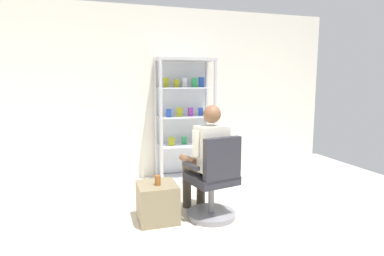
% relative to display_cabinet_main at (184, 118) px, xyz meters
% --- Properties ---
extents(back_wall, '(6.00, 0.10, 2.70)m').
position_rel_display_cabinet_main_xyz_m(back_wall, '(-0.40, 0.24, 0.38)').
color(back_wall, silver).
rests_on(back_wall, ground).
extents(display_cabinet_main, '(0.90, 0.45, 1.90)m').
position_rel_display_cabinet_main_xyz_m(display_cabinet_main, '(0.00, 0.00, 0.00)').
color(display_cabinet_main, '#B7B7BC').
rests_on(display_cabinet_main, ground).
extents(office_chair, '(0.61, 0.58, 0.96)m').
position_rel_display_cabinet_main_xyz_m(office_chair, '(-0.11, -1.64, -0.58)').
color(office_chair, slate).
rests_on(office_chair, ground).
extents(seated_shopkeeper, '(0.55, 0.61, 1.29)m').
position_rel_display_cabinet_main_xyz_m(seated_shopkeeper, '(-0.15, -1.49, -0.26)').
color(seated_shopkeeper, '#3F382D').
rests_on(seated_shopkeeper, ground).
extents(storage_crate, '(0.43, 0.44, 0.42)m').
position_rel_display_cabinet_main_xyz_m(storage_crate, '(-0.73, -1.50, -0.76)').
color(storage_crate, '#72664C').
rests_on(storage_crate, ground).
extents(tea_glass, '(0.07, 0.07, 0.11)m').
position_rel_display_cabinet_main_xyz_m(tea_glass, '(-0.73, -1.54, -0.49)').
color(tea_glass, brown).
rests_on(tea_glass, storage_crate).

